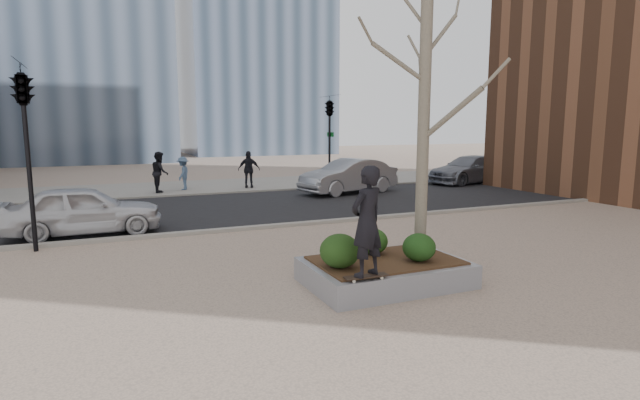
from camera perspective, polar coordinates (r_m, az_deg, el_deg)
name	(u,v)px	position (r m, az deg, el deg)	size (l,w,h in m)	color
ground	(338,291)	(9.42, 2.10, -10.31)	(120.00, 120.00, 0.00)	tan
street	(221,209)	(18.69, -11.27, -0.98)	(60.00, 8.00, 0.02)	black
far_sidewalk	(190,187)	(25.51, -14.64, 1.42)	(60.00, 6.00, 0.02)	gray
planter	(385,273)	(9.81, 7.44, -8.23)	(3.00, 2.00, 0.45)	gray
planter_mulch	(385,260)	(9.74, 7.47, -6.85)	(2.70, 1.70, 0.04)	#382314
sycamore_tree	(425,87)	(10.22, 11.88, 12.55)	(2.80, 2.80, 6.60)	gray
shrub_left	(340,251)	(9.04, 2.27, -5.83)	(0.73, 0.73, 0.62)	black
shrub_middle	(373,241)	(10.04, 6.04, -4.71)	(0.61, 0.61, 0.52)	#123812
shrub_right	(419,247)	(9.65, 11.26, -5.33)	(0.63, 0.63, 0.53)	#133C13
skateboard	(366,278)	(8.57, 5.29, -8.84)	(0.78, 0.20, 0.07)	black
skateboarder	(367,221)	(8.33, 5.38, -2.45)	(0.68, 0.45, 1.87)	black
police_car	(84,210)	(15.32, -25.39, -1.03)	(1.65, 4.09, 1.39)	silver
car_silver	(349,176)	(22.49, 3.30, 2.74)	(1.62, 4.64, 1.53)	#999AA1
car_third	(469,169)	(27.57, 16.68, 3.36)	(2.01, 4.94, 1.43)	slate
pedestrian_a	(160,172)	(23.77, -17.83, 3.06)	(0.90, 0.70, 1.85)	black
pedestrian_b	(183,173)	(24.39, -15.37, 2.96)	(1.01, 0.58, 1.57)	#465F7E
pedestrian_c	(249,170)	(24.50, -8.12, 3.46)	(1.05, 0.44, 1.79)	black
traffic_light_near	(28,159)	(13.75, -30.38, 4.06)	(0.60, 2.48, 4.50)	black
traffic_light_far	(330,142)	(24.91, 1.09, 6.69)	(0.60, 2.48, 4.50)	black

